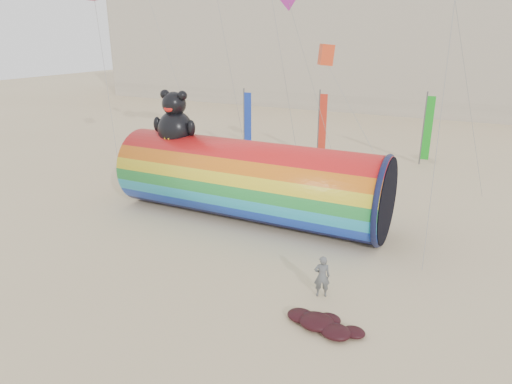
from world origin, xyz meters
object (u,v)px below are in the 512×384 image
at_px(hotel_building, 321,23).
at_px(kite_handler, 322,276).
at_px(windsock_assembly, 249,178).
at_px(fabric_bundle, 323,323).

bearing_deg(hotel_building, kite_handler, -70.69).
bearing_deg(hotel_building, windsock_assembly, -75.50).
relative_size(kite_handler, fabric_bundle, 0.60).
height_order(hotel_building, windsock_assembly, hotel_building).
xyz_separation_m(windsock_assembly, kite_handler, (5.77, -5.47, -1.31)).
distance_m(kite_handler, fabric_bundle, 2.04).
bearing_deg(windsock_assembly, hotel_building, 104.50).
relative_size(hotel_building, fabric_bundle, 23.06).
height_order(hotel_building, fabric_bundle, hotel_building).
bearing_deg(kite_handler, windsock_assembly, -66.88).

